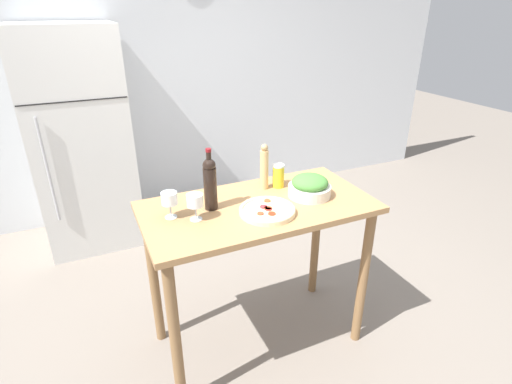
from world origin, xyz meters
name	(u,v)px	position (x,y,z in m)	size (l,w,h in m)	color
ground_plane	(258,337)	(0.00, 0.00, 0.00)	(14.00, 14.00, 0.00)	slate
wall_back	(163,77)	(0.00, 2.15, 1.30)	(6.40, 0.08, 2.60)	silver
refrigerator	(82,141)	(-0.81, 1.75, 0.91)	(0.75, 0.74, 1.81)	silver
prep_counter	(258,230)	(0.00, 0.00, 0.79)	(1.24, 0.64, 0.95)	#A87A4C
wine_bottle	(210,182)	(-0.25, 0.06, 1.10)	(0.07, 0.07, 0.33)	black
wine_glass_near	(195,202)	(-0.35, -0.02, 1.05)	(0.08, 0.08, 0.14)	silver
wine_glass_far	(169,200)	(-0.46, 0.05, 1.05)	(0.08, 0.08, 0.14)	silver
pepper_mill	(264,167)	(0.12, 0.18, 1.09)	(0.05, 0.05, 0.27)	tan
salad_bowl	(310,186)	(0.31, -0.02, 1.01)	(0.24, 0.24, 0.12)	silver
homemade_pizza	(268,210)	(0.00, -0.11, 0.97)	(0.29, 0.29, 0.03)	beige
salt_canister	(278,176)	(0.20, 0.16, 1.02)	(0.07, 0.07, 0.14)	yellow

